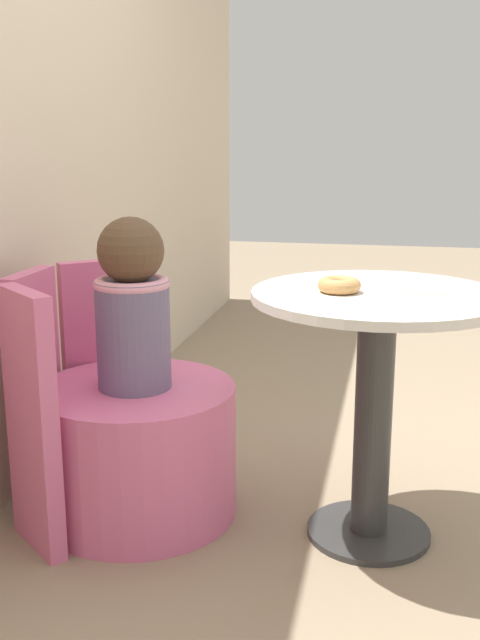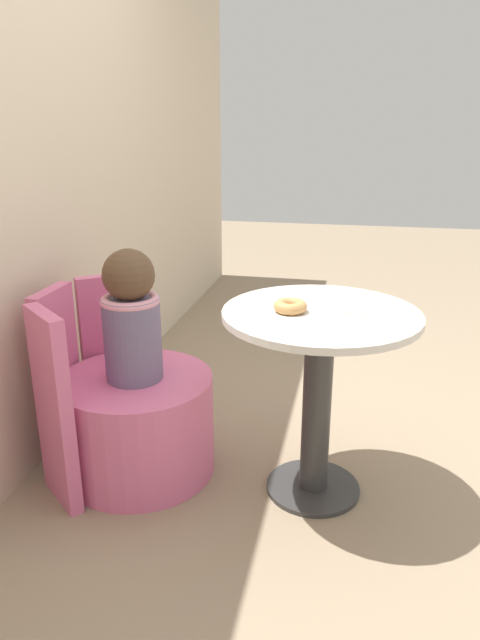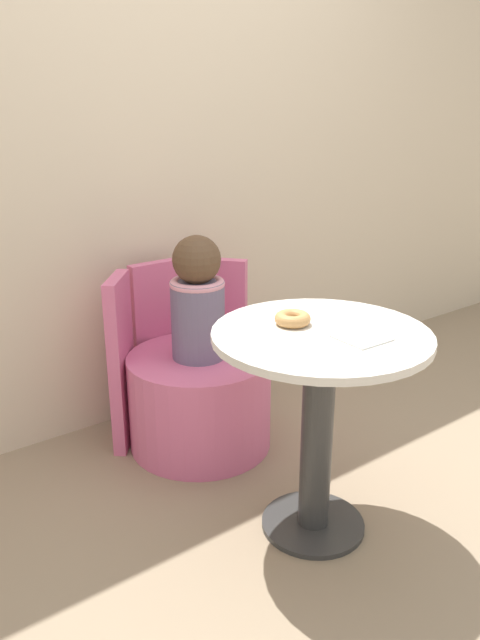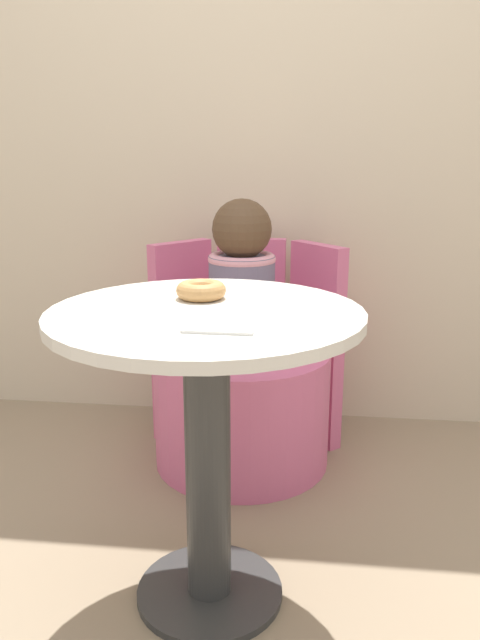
% 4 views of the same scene
% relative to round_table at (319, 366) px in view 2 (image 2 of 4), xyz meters
% --- Properties ---
extents(ground_plane, '(12.00, 12.00, 0.00)m').
position_rel_round_table_xyz_m(ground_plane, '(0.07, 0.00, -0.50)').
color(ground_plane, gray).
extents(back_wall, '(6.00, 0.06, 2.40)m').
position_rel_round_table_xyz_m(back_wall, '(0.07, 1.13, 0.70)').
color(back_wall, beige).
rests_on(back_wall, ground_plane).
extents(round_table, '(0.67, 0.67, 0.71)m').
position_rel_round_table_xyz_m(round_table, '(0.00, 0.00, 0.00)').
color(round_table, '#333333').
rests_on(round_table, ground_plane).
extents(tub_chair, '(0.59, 0.59, 0.40)m').
position_rel_round_table_xyz_m(tub_chair, '(-0.00, 0.69, -0.31)').
color(tub_chair, '#DB6693').
rests_on(tub_chair, ground_plane).
extents(booth_backrest, '(0.69, 0.25, 0.72)m').
position_rel_round_table_xyz_m(booth_backrest, '(-0.00, 0.93, -0.14)').
color(booth_backrest, '#DB6693').
rests_on(booth_backrest, ground_plane).
extents(child_figure, '(0.22, 0.22, 0.49)m').
position_rel_round_table_xyz_m(child_figure, '(-0.00, 0.69, 0.13)').
color(child_figure, slate).
rests_on(child_figure, tub_chair).
extents(donut, '(0.11, 0.11, 0.04)m').
position_rel_round_table_xyz_m(donut, '(-0.03, 0.10, 0.22)').
color(donut, tan).
rests_on(donut, round_table).
extents(paper_napkin, '(0.14, 0.14, 0.01)m').
position_rel_round_table_xyz_m(paper_napkin, '(0.05, -0.11, 0.21)').
color(paper_napkin, white).
rests_on(paper_napkin, round_table).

